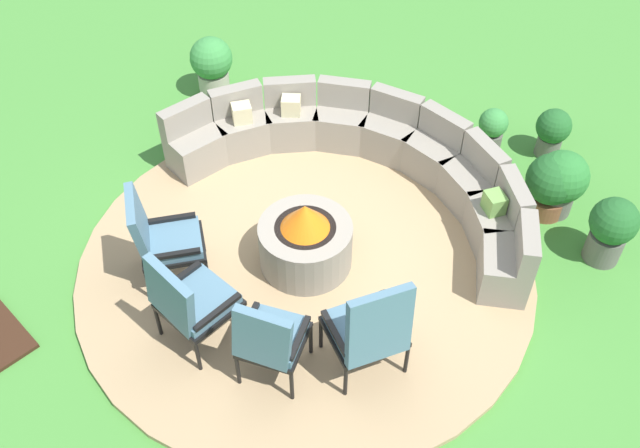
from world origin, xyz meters
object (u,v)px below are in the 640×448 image
curved_stone_bench (369,159)px  lounge_chair_front_left (161,237)px  lounge_chair_back_right (370,328)px  potted_plant_1 (492,128)px  potted_plant_0 (551,184)px  potted_plant_3 (612,228)px  potted_plant_4 (553,130)px  potted_plant_2 (560,181)px  potted_plant_5 (212,64)px  fire_pit (305,240)px  lounge_chair_back_left (269,338)px  lounge_chair_front_right (188,300)px

curved_stone_bench → lounge_chair_front_left: 2.48m
lounge_chair_back_right → potted_plant_1: 3.48m
lounge_chair_back_right → lounge_chair_front_left: bearing=128.0°
lounge_chair_front_left → potted_plant_0: bearing=91.5°
potted_plant_3 → potted_plant_4: (-1.29, 1.02, -0.08)m
potted_plant_2 → potted_plant_5: bearing=-163.9°
lounge_chair_front_left → potted_plant_5: bearing=165.2°
fire_pit → potted_plant_5: size_ratio=1.16×
lounge_chair_front_left → lounge_chair_back_left: lounge_chair_front_left is taller
curved_stone_bench → potted_plant_5: bearing=-177.2°
lounge_chair_front_left → lounge_chair_front_right: bearing=13.1°
potted_plant_1 → potted_plant_2: 1.16m
lounge_chair_front_right → lounge_chair_back_left: lounge_chair_front_right is taller
potted_plant_0 → curved_stone_bench: bearing=-147.9°
fire_pit → lounge_chair_back_left: 1.37m
potted_plant_4 → lounge_chair_back_left: bearing=-90.1°
lounge_chair_back_left → potted_plant_3: bearing=41.8°
potted_plant_0 → lounge_chair_front_right: bearing=-109.0°
lounge_chair_front_left → lounge_chair_back_right: bearing=48.5°
lounge_chair_front_left → lounge_chair_front_right: 0.83m
curved_stone_bench → potted_plant_2: size_ratio=5.33×
lounge_chair_front_right → potted_plant_3: size_ratio=1.46×
lounge_chair_front_left → potted_plant_2: lounge_chair_front_left is taller
potted_plant_2 → fire_pit: bearing=-118.1°
potted_plant_3 → fire_pit: bearing=-132.8°
potted_plant_5 → potted_plant_4: bearing=28.4°
potted_plant_0 → potted_plant_5: 4.37m
fire_pit → curved_stone_bench: size_ratio=0.23×
fire_pit → potted_plant_2: bearing=61.9°
potted_plant_0 → potted_plant_3: potted_plant_3 is taller
fire_pit → potted_plant_4: fire_pit is taller
potted_plant_1 → potted_plant_5: 3.55m
lounge_chair_back_right → potted_plant_2: lounge_chair_back_right is taller
lounge_chair_back_left → potted_plant_4: lounge_chair_back_left is taller
potted_plant_2 → potted_plant_3: 0.77m
lounge_chair_front_left → potted_plant_1: size_ratio=2.00×
potted_plant_0 → potted_plant_5: size_ratio=0.92×
lounge_chair_front_right → potted_plant_3: 4.13m
lounge_chair_back_right → potted_plant_4: bearing=30.0°
potted_plant_0 → potted_plant_3: (0.79, -0.17, 0.04)m
potted_plant_3 → lounge_chair_front_left: bearing=-131.0°
fire_pit → potted_plant_0: bearing=62.2°
lounge_chair_back_left → potted_plant_3: (1.30, 3.33, -0.18)m
lounge_chair_back_left → fire_pit: bearing=96.5°
curved_stone_bench → potted_plant_1: size_ratio=7.33×
lounge_chair_front_right → fire_pit: bearing=86.3°
potted_plant_1 → curved_stone_bench: bearing=-112.4°
curved_stone_bench → lounge_chair_front_right: lounge_chair_front_right is taller
curved_stone_bench → potted_plant_4: 2.20m
potted_plant_4 → fire_pit: bearing=-103.1°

